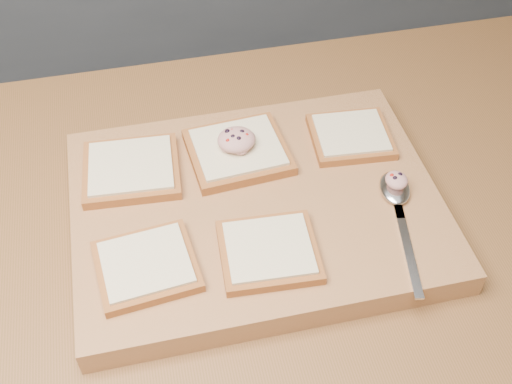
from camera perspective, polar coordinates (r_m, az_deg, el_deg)
cutting_board at (r=0.84m, az=-0.00°, el=-1.45°), size 0.47×0.36×0.04m
bread_far_left at (r=0.87m, az=-11.03°, el=2.01°), size 0.13×0.12×0.02m
bread_far_center at (r=0.88m, az=-1.61°, el=3.66°), size 0.14×0.13×0.02m
bread_far_right at (r=0.91m, az=8.42°, el=4.96°), size 0.12×0.11×0.02m
bread_near_left at (r=0.76m, az=-9.72°, el=-6.46°), size 0.12×0.12×0.02m
bread_near_center at (r=0.76m, az=1.15°, el=-5.27°), size 0.12×0.11×0.02m
tuna_salad_dollop at (r=0.86m, az=-1.76°, el=4.69°), size 0.05×0.05×0.02m
spoon at (r=0.84m, az=12.38°, el=-0.39°), size 0.06×0.20×0.01m
spoon_salad at (r=0.84m, az=12.38°, el=1.06°), size 0.03×0.03×0.02m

